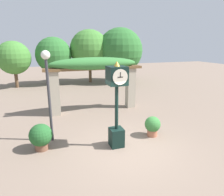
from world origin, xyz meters
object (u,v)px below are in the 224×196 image
(potted_plant_near_right, at_px, (153,125))
(lamp_post, at_px, (47,78))
(potted_plant_near_left, at_px, (41,136))
(pedestal_clock, at_px, (117,100))

(potted_plant_near_right, xyz_separation_m, lamp_post, (-3.94, 0.95, 2.04))
(potted_plant_near_right, bearing_deg, potted_plant_near_left, 175.72)
(pedestal_clock, relative_size, potted_plant_near_right, 3.76)
(lamp_post, bearing_deg, pedestal_clock, -29.54)
(pedestal_clock, height_order, potted_plant_near_left, pedestal_clock)
(pedestal_clock, height_order, lamp_post, lamp_post)
(potted_plant_near_left, relative_size, potted_plant_near_right, 1.16)
(potted_plant_near_left, xyz_separation_m, potted_plant_near_right, (4.34, -0.32, -0.06))
(potted_plant_near_left, xyz_separation_m, lamp_post, (0.40, 0.63, 1.98))
(pedestal_clock, relative_size, potted_plant_near_left, 3.25)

